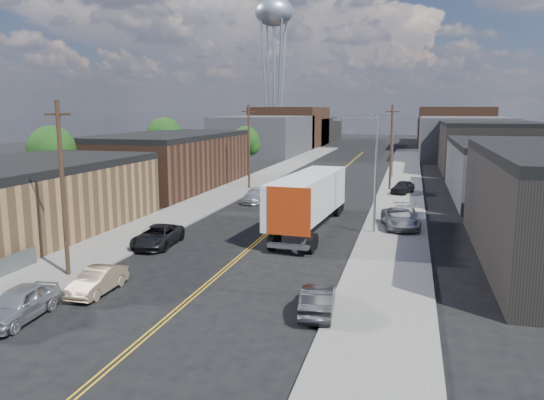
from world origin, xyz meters
The scene contains 32 objects.
ground centered at (0.00, 60.00, 0.00)m, with size 260.00×260.00×0.00m, color black.
centerline centered at (0.00, 45.00, 0.01)m, with size 0.32×120.00×0.01m, color gold.
sidewalk_left centered at (-9.50, 45.00, 0.07)m, with size 5.00×140.00×0.15m, color slate.
sidewalk_right centered at (9.50, 45.00, 0.07)m, with size 5.00×140.00×0.15m, color slate.
warehouse_tan centered at (-18.00, 18.00, 2.80)m, with size 12.00×22.00×5.60m.
warehouse_brown centered at (-18.00, 44.00, 3.30)m, with size 12.00×26.00×6.60m.
industrial_right_b centered at (22.00, 46.00, 3.05)m, with size 14.00×24.00×6.10m.
industrial_right_c centered at (22.00, 72.00, 3.80)m, with size 14.00×22.00×7.60m.
skyline_left_a centered at (-20.00, 95.00, 4.00)m, with size 16.00×30.00×8.00m, color #333436.
skyline_right_a centered at (20.00, 95.00, 4.00)m, with size 16.00×30.00×8.00m, color #333436.
skyline_left_b centered at (-20.00, 120.00, 5.00)m, with size 16.00×26.00×10.00m, color #472A1C.
skyline_right_b centered at (20.00, 120.00, 5.00)m, with size 16.00×26.00×10.00m, color #472A1C.
skyline_left_c centered at (-20.00, 140.00, 3.50)m, with size 16.00×40.00×7.00m, color black.
skyline_right_c centered at (20.00, 140.00, 3.50)m, with size 16.00×40.00×7.00m, color black.
water_tower centered at (-22.00, 110.00, 30.65)m, with size 9.00×9.00×36.90m.
streetlight_near centered at (7.60, 25.00, 5.33)m, with size 3.39×0.25×9.00m.
streetlight_far centered at (7.60, 60.00, 5.33)m, with size 3.39×0.25×9.00m.
utility_pole_left_near centered at (-8.20, 10.00, 5.14)m, with size 1.60×0.26×10.00m.
utility_pole_left_far centered at (-8.20, 45.00, 5.14)m, with size 1.60×0.26×10.00m.
utility_pole_right centered at (8.20, 48.00, 5.14)m, with size 1.60×0.26×10.00m.
tree_left_near centered at (-23.94, 30.00, 5.18)m, with size 4.85×4.76×7.91m.
tree_left_mid centered at (-23.94, 55.00, 5.48)m, with size 5.10×5.04×8.37m.
tree_left_far centered at (-13.94, 62.00, 4.57)m, with size 4.35×4.20×6.97m.
semi_truck centered at (3.00, 26.10, 2.58)m, with size 3.96×17.45×4.53m.
car_left_a centered at (-6.40, 3.90, 0.78)m, with size 1.84×4.56×1.55m, color #ADAFB2.
car_left_b centered at (-5.00, 8.00, 0.66)m, with size 1.41×4.04×1.33m, color #947F61.
car_left_c centered at (-6.40, 17.56, 0.72)m, with size 2.40×5.21×1.45m, color black.
car_left_d centered at (-5.00, 36.24, 0.64)m, with size 1.79×4.41×1.28m, color #B4B6BA.
car_right_oncoming centered at (6.60, 8.09, 0.69)m, with size 1.45×4.16×1.37m, color black.
car_right_lot_a centered at (9.91, 27.22, 0.92)m, with size 2.54×5.51×1.53m, color #969A9B.
car_right_lot_b centered at (10.08, 27.77, 0.94)m, with size 2.22×5.47×1.59m, color #B4B4B4.
car_right_lot_c centered at (9.76, 45.39, 0.86)m, with size 1.69×4.19×1.43m, color black.
Camera 1 is at (10.54, -15.26, 9.47)m, focal length 35.00 mm.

